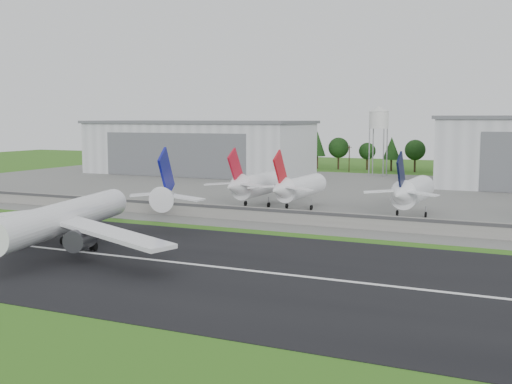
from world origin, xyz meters
The scene contains 13 objects.
ground centered at (0.00, 0.00, 0.00)m, with size 600.00×600.00×0.00m, color #315614.
runway centered at (0.00, 10.00, 0.05)m, with size 320.00×60.00×0.10m, color black.
runway_centerline centered at (0.00, 10.00, 0.11)m, with size 220.00×1.00×0.02m, color white.
apron centered at (0.00, 120.00, 0.05)m, with size 320.00×150.00×0.10m, color slate.
blast_fence centered at (0.00, 54.99, 1.81)m, with size 240.00×0.61×3.50m.
hangar_west centered at (-80.00, 164.92, 11.63)m, with size 97.00×44.00×23.20m.
water_tower centered at (-5.00, 185.00, 24.55)m, with size 8.40×8.40×29.40m.
utility_poles centered at (0.00, 200.00, 0.00)m, with size 230.00×3.00×12.00m, color black, non-canonical shape.
treeline centered at (0.00, 215.00, 0.00)m, with size 320.00×16.00×22.00m, color black, non-canonical shape.
main_airliner centered at (-19.20, 9.58, 4.89)m, with size 55.75×58.72×18.17m.
parked_jet_red_a centered at (-11.49, 76.59, 6.39)m, with size 7.36×31.29×16.91m.
parked_jet_red_b centered at (0.88, 76.56, 6.16)m, with size 7.36×31.29×16.67m.
parked_jet_navy centered at (30.70, 76.59, 6.42)m, with size 7.36×31.29×16.94m.
Camera 1 is at (62.06, -80.63, 24.41)m, focal length 45.00 mm.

